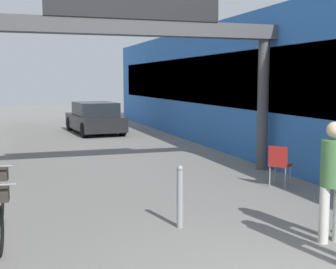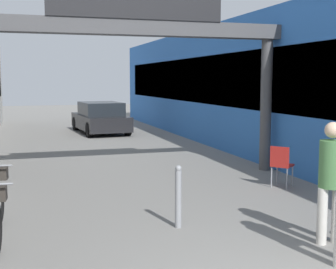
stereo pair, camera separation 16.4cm
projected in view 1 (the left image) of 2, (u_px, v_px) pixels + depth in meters
storefront_right at (251, 86)px, 15.92m from camera, size 3.00×26.00×4.13m
arcade_sign_gateway at (134, 47)px, 10.55m from camera, size 7.40×0.47×4.26m
pedestrian_companion at (333, 174)px, 6.49m from camera, size 0.38×0.34×1.71m
bollard_post_metal at (180, 196)px, 7.20m from camera, size 0.10×0.10×0.98m
cafe_chair_red_nearer at (279, 162)px, 9.92m from camera, size 0.56×0.56×0.89m
parked_car_black at (95, 118)px, 20.07m from camera, size 2.07×4.13×1.33m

